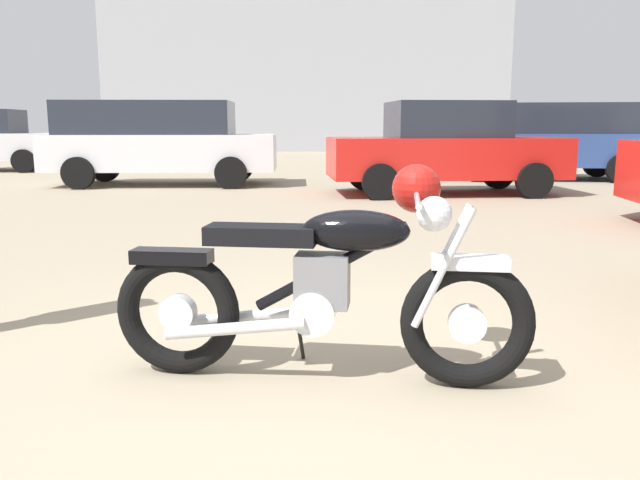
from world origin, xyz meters
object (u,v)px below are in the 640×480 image
object	(u,v)px
pale_sedan_back	(445,148)
vintage_motorcycle	(330,283)
blue_hatchback_right	(548,139)
white_estate_far	(157,140)

from	to	relation	value
pale_sedan_back	vintage_motorcycle	bearing A→B (deg)	-109.46
pale_sedan_back	blue_hatchback_right	size ratio (longest dim) A/B	0.86
pale_sedan_back	white_estate_far	bearing A→B (deg)	157.40
pale_sedan_back	white_estate_far	size ratio (longest dim) A/B	0.89
blue_hatchback_right	white_estate_far	bearing A→B (deg)	16.20
pale_sedan_back	white_estate_far	xyz separation A→B (m)	(-5.56, 2.17, 0.10)
blue_hatchback_right	white_estate_far	world-z (taller)	same
blue_hatchback_right	pale_sedan_back	bearing A→B (deg)	53.86
pale_sedan_back	blue_hatchback_right	distance (m)	4.42
vintage_motorcycle	white_estate_far	world-z (taller)	white_estate_far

